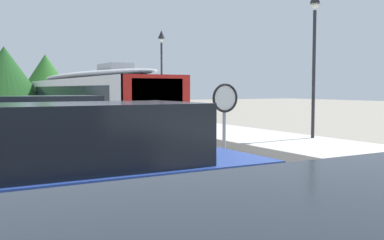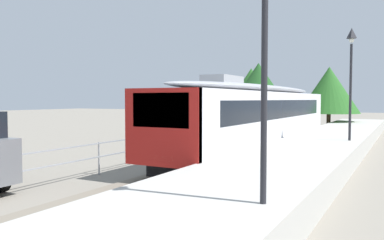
{
  "view_description": "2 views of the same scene",
  "coord_description": "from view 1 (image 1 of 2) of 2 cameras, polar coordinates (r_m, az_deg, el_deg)",
  "views": [
    {
      "loc": [
        -7.2,
        4.32,
        2.69
      ],
      "look_at": [
        0.4,
        18.2,
        1.6
      ],
      "focal_mm": 42.51,
      "sensor_mm": 36.0,
      "label": 1
    },
    {
      "loc": [
        6.93,
        9.52,
        2.88
      ],
      "look_at": [
        -1.0,
        24.2,
        2.0
      ],
      "focal_mm": 37.07,
      "sensor_mm": 36.0,
      "label": 2
    }
  ],
  "objects": [
    {
      "name": "tree_behind_station_far",
      "position": [
        42.89,
        -17.89,
        5.1
      ],
      "size": [
        5.35,
        5.35,
        5.77
      ],
      "color": "brown",
      "rests_on": "ground"
    },
    {
      "name": "station_platform",
      "position": [
        20.66,
        1.88,
        -2.28
      ],
      "size": [
        3.9,
        60.0,
        0.9
      ],
      "primitive_type": "cube",
      "color": "#B7B5AD",
      "rests_on": "ground"
    },
    {
      "name": "commuter_train",
      "position": [
        26.57,
        -12.98,
        2.67
      ],
      "size": [
        2.82,
        19.59,
        3.74
      ],
      "color": "silver",
      "rests_on": "track_rails"
    },
    {
      "name": "tree_behind_carpark",
      "position": [
        35.37,
        -22.46,
        5.31
      ],
      "size": [
        5.47,
        5.47,
        5.73
      ],
      "color": "brown",
      "rests_on": "ground"
    },
    {
      "name": "carpark_fence",
      "position": [
        8.8,
        -1.75,
        -7.76
      ],
      "size": [
        0.06,
        36.06,
        1.25
      ],
      "color": "#9EA0A5",
      "rests_on": "ground"
    },
    {
      "name": "platform_lamp_mid_platform",
      "position": [
        17.2,
        15.11,
        10.26
      ],
      "size": [
        0.34,
        0.34,
        5.35
      ],
      "color": "#232328",
      "rests_on": "station_platform"
    },
    {
      "name": "platform_lamp_far_end",
      "position": [
        28.11,
        -3.85,
        7.88
      ],
      "size": [
        0.34,
        0.34,
        5.35
      ],
      "color": "#232328",
      "rests_on": "station_platform"
    },
    {
      "name": "parked_van_blue",
      "position": [
        6.06,
        -13.53,
        -9.52
      ],
      "size": [
        4.94,
        2.05,
        2.51
      ],
      "color": "navy",
      "rests_on": "ground"
    },
    {
      "name": "speed_limit_sign",
      "position": [
        9.5,
        4.13,
        0.51
      ],
      "size": [
        0.61,
        0.1,
        2.81
      ],
      "color": "#9EA0A5",
      "rests_on": "ground"
    },
    {
      "name": "track_rails",
      "position": [
        19.27,
        -6.49,
        -4.0
      ],
      "size": [
        3.2,
        60.0,
        0.14
      ],
      "color": "slate",
      "rests_on": "ground"
    },
    {
      "name": "ground_plane",
      "position": [
        18.37,
        -15.21,
        -4.62
      ],
      "size": [
        160.0,
        160.0,
        0.0
      ],
      "primitive_type": "plane",
      "color": "gray"
    },
    {
      "name": "parked_van_grey",
      "position": [
        12.32,
        -20.7,
        -2.83
      ],
      "size": [
        4.96,
        2.11,
        2.51
      ],
      "color": "slate",
      "rests_on": "ground"
    }
  ]
}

